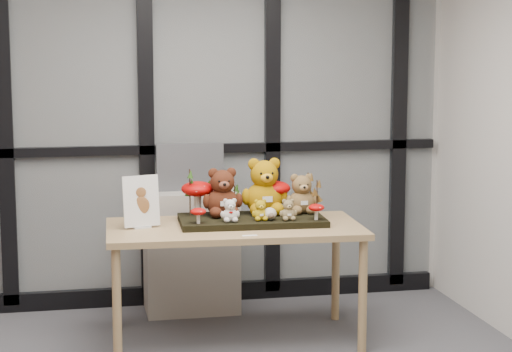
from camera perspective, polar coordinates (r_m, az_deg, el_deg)
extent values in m
plane|color=beige|center=(6.13, -11.03, 4.78)|extent=(5.00, 0.00, 5.00)
plane|color=beige|center=(1.18, -8.34, -9.46)|extent=(5.00, 0.00, 5.00)
cube|color=#2D383F|center=(6.10, -11.03, 4.77)|extent=(4.90, 0.02, 2.70)
cube|color=black|center=(6.32, -10.69, -7.44)|extent=(4.90, 0.06, 0.12)
cube|color=black|center=(6.13, -10.94, 1.50)|extent=(4.90, 0.06, 0.06)
cube|color=black|center=(6.11, -15.26, 4.63)|extent=(0.10, 0.06, 2.70)
cube|color=black|center=(6.12, -6.80, 4.87)|extent=(0.10, 0.06, 2.70)
cube|color=black|center=(6.25, 1.01, 5.00)|extent=(0.10, 0.06, 2.70)
cube|color=black|center=(6.51, 8.80, 5.03)|extent=(0.10, 0.06, 2.70)
cube|color=tan|center=(5.41, -1.33, -3.27)|extent=(1.51, 0.81, 0.04)
cylinder|color=tan|center=(5.14, -8.56, -7.97)|extent=(0.05, 0.05, 0.66)
cylinder|color=tan|center=(5.76, -8.61, -6.20)|extent=(0.05, 0.05, 0.66)
cylinder|color=tan|center=(5.32, 6.58, -7.36)|extent=(0.05, 0.05, 0.66)
cylinder|color=tan|center=(5.92, 4.93, -5.73)|extent=(0.05, 0.05, 0.66)
cube|color=black|center=(5.47, -0.26, -2.74)|extent=(0.87, 0.46, 0.04)
cube|color=silver|center=(5.38, -7.05, -3.14)|extent=(0.11, 0.08, 0.01)
cube|color=white|center=(5.35, -7.08, -1.54)|extent=(0.22, 0.09, 0.29)
ellipsoid|color=brown|center=(5.35, -7.07, -1.81)|extent=(0.09, 0.01, 0.11)
ellipsoid|color=brown|center=(5.34, -7.09, -1.00)|extent=(0.06, 0.01, 0.06)
cube|color=white|center=(5.13, -0.38, -3.69)|extent=(0.08, 0.03, 0.00)
cube|color=gray|center=(6.08, -4.01, -4.64)|extent=(0.60, 0.35, 0.80)
cube|color=#4F5257|center=(6.00, -4.09, 0.57)|extent=(0.43, 0.05, 0.31)
cube|color=black|center=(5.98, -4.06, 0.54)|extent=(0.38, 0.00, 0.25)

